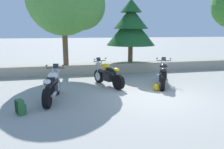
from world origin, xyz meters
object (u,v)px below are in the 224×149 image
(rider_backpack, at_px, (20,106))
(rider_helmet, at_px, (157,87))
(motorcycle_yellow_centre, at_px, (108,75))
(motorcycle_white_near_left, at_px, (52,87))
(leafy_tree_far_left, at_px, (67,0))
(pine_tree_mid_left, at_px, (131,26))
(motorcycle_black_far_right, at_px, (163,75))

(rider_backpack, relative_size, rider_helmet, 1.68)
(motorcycle_yellow_centre, height_order, rider_backpack, motorcycle_yellow_centre)
(motorcycle_white_near_left, height_order, leafy_tree_far_left, leafy_tree_far_left)
(motorcycle_white_near_left, relative_size, leafy_tree_far_left, 0.39)
(motorcycle_white_near_left, xyz_separation_m, leafy_tree_far_left, (0.67, 4.17, 3.40))
(motorcycle_white_near_left, height_order, motorcycle_yellow_centre, same)
(rider_helmet, distance_m, pine_tree_mid_left, 4.82)
(motorcycle_yellow_centre, bearing_deg, rider_backpack, -139.78)
(rider_helmet, bearing_deg, leafy_tree_far_left, 131.51)
(leafy_tree_far_left, bearing_deg, motorcycle_yellow_centre, -59.39)
(pine_tree_mid_left, bearing_deg, motorcycle_black_far_right, -82.83)
(motorcycle_white_near_left, bearing_deg, motorcycle_black_far_right, 12.34)
(motorcycle_yellow_centre, distance_m, pine_tree_mid_left, 4.15)
(motorcycle_black_far_right, bearing_deg, rider_backpack, -158.71)
(motorcycle_black_far_right, bearing_deg, leafy_tree_far_left, 141.30)
(rider_helmet, bearing_deg, motorcycle_yellow_centre, 147.53)
(motorcycle_yellow_centre, relative_size, rider_backpack, 4.12)
(motorcycle_black_far_right, xyz_separation_m, rider_backpack, (-5.47, -2.13, -0.24))
(rider_backpack, bearing_deg, motorcycle_yellow_centre, 40.22)
(motorcycle_white_near_left, bearing_deg, rider_helmet, 5.10)
(motorcycle_yellow_centre, bearing_deg, motorcycle_black_far_right, -11.73)
(motorcycle_yellow_centre, distance_m, motorcycle_black_far_right, 2.42)
(motorcycle_yellow_centre, height_order, leafy_tree_far_left, leafy_tree_far_left)
(motorcycle_yellow_centre, xyz_separation_m, rider_helmet, (1.79, -1.14, -0.35))
(motorcycle_black_far_right, relative_size, rider_helmet, 6.88)
(motorcycle_yellow_centre, height_order, motorcycle_black_far_right, same)
(motorcycle_white_near_left, relative_size, motorcycle_black_far_right, 1.07)
(motorcycle_white_near_left, relative_size, motorcycle_yellow_centre, 1.06)
(motorcycle_black_far_right, distance_m, rider_helmet, 0.93)
(motorcycle_black_far_right, height_order, rider_helmet, motorcycle_black_far_right)
(leafy_tree_far_left, bearing_deg, pine_tree_mid_left, 5.03)
(rider_backpack, bearing_deg, leafy_tree_far_left, 73.98)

